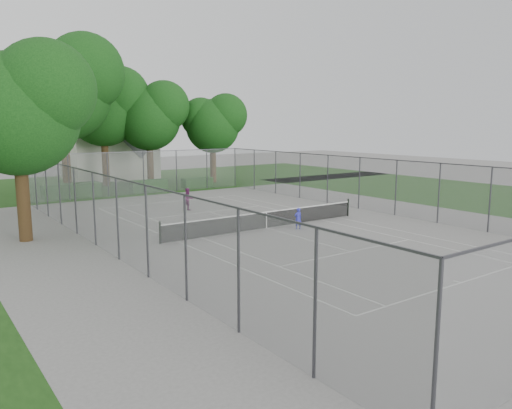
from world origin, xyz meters
TOP-DOWN VIEW (x-y plane):
  - ground at (0.00, 0.00)m, footprint 120.00×120.00m
  - grass_far at (0.00, 26.00)m, footprint 60.00×20.00m
  - grass_right at (22.00, 0.00)m, footprint 16.00×40.00m
  - court_markings at (0.00, 0.00)m, footprint 11.03×23.83m
  - tennis_net at (0.00, 0.00)m, footprint 12.87×0.10m
  - perimeter_fence at (0.00, 0.00)m, footprint 18.08×34.08m
  - tree_far_left at (-5.00, 20.77)m, footprint 9.03×8.25m
  - tree_far_midleft at (-0.54, 24.30)m, footprint 7.63×6.96m
  - tree_far_midright at (3.11, 22.46)m, footprint 6.78×6.19m
  - tree_far_right at (9.04, 20.87)m, footprint 6.04×5.52m
  - tree_side_front at (-11.43, 4.42)m, footprint 6.75×6.16m
  - hedge_left at (-5.50, 18.35)m, footprint 4.36×1.31m
  - hedge_mid at (0.90, 18.15)m, footprint 3.18×0.91m
  - hedge_right at (5.79, 18.44)m, footprint 2.82×1.03m
  - house at (1.82, 30.26)m, footprint 8.63×6.69m
  - girl_player at (1.27, -1.20)m, footprint 0.48×0.35m
  - woman_player at (-0.86, 7.59)m, footprint 0.77×0.62m

SIDE VIEW (x-z plane):
  - ground at x=0.00m, z-range 0.00..0.00m
  - grass_far at x=0.00m, z-range 0.00..0.00m
  - grass_right at x=22.00m, z-range 0.00..0.00m
  - court_markings at x=0.00m, z-range 0.00..0.01m
  - hedge_right at x=5.79m, z-range 0.00..0.85m
  - hedge_mid at x=0.90m, z-range 0.00..1.00m
  - tennis_net at x=0.00m, z-range -0.04..1.06m
  - hedge_left at x=-5.50m, z-range 0.00..1.09m
  - girl_player at x=1.27m, z-range 0.00..1.19m
  - woman_player at x=-0.86m, z-range 0.00..1.51m
  - perimeter_fence at x=0.00m, z-range 0.05..3.57m
  - house at x=1.82m, z-range -1.05..9.69m
  - tree_far_right at x=9.04m, z-range 1.62..10.30m
  - tree_side_front at x=-11.43m, z-range 1.81..11.52m
  - tree_far_midright at x=3.11m, z-range 1.82..11.56m
  - tree_far_midleft at x=-0.54m, z-range 2.05..13.01m
  - tree_far_left at x=-5.00m, z-range 2.44..15.42m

